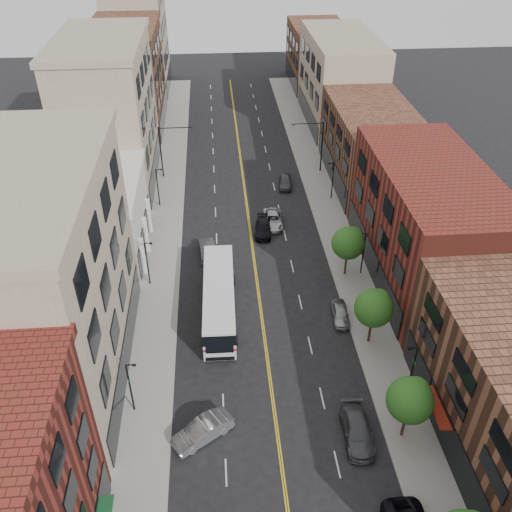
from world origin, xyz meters
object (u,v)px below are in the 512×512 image
object	(u,v)px
city_bus	(219,297)
car_lane_a	(263,228)
car_parked_mid	(357,430)
car_parked_far	(340,314)
car_lane_c	(285,182)
car_angle_b	(203,431)
car_lane_behind	(208,250)
car_lane_b	(273,219)

from	to	relation	value
city_bus	car_lane_a	size ratio (longest dim) A/B	2.83
car_parked_mid	car_lane_a	distance (m)	28.92
car_parked_far	city_bus	bearing A→B (deg)	175.09
car_lane_c	car_parked_mid	bearing A→B (deg)	-82.51
city_bus	car_lane_c	xyz separation A→B (m)	(9.47, 24.85, -1.25)
car_lane_a	car_lane_c	size ratio (longest dim) A/B	1.11
city_bus	car_angle_b	bearing A→B (deg)	-95.50
car_lane_behind	car_lane_b	size ratio (longest dim) A/B	0.93
car_lane_behind	car_lane_c	size ratio (longest dim) A/B	1.11
city_bus	car_lane_c	bearing A→B (deg)	70.26
car_lane_behind	car_parked_mid	bearing A→B (deg)	109.44
car_parked_mid	car_lane_behind	xyz separation A→B (m)	(-10.94, 24.55, 0.03)
car_parked_mid	city_bus	bearing A→B (deg)	125.43
car_angle_b	car_lane_a	distance (m)	28.59
car_lane_b	car_lane_c	world-z (taller)	car_lane_c
car_parked_mid	car_lane_a	xyz separation A→B (m)	(-4.41, 28.59, -0.06)
city_bus	car_lane_a	distance (m)	14.79
city_bus	car_angle_b	world-z (taller)	city_bus
car_parked_mid	car_parked_far	bearing A→B (deg)	85.40
car_lane_behind	car_lane_b	bearing A→B (deg)	-148.09
city_bus	car_parked_mid	size ratio (longest dim) A/B	2.59
car_lane_behind	car_lane_c	bearing A→B (deg)	-129.28
city_bus	car_parked_far	xyz separation A→B (m)	(11.37, -1.82, -1.32)
car_angle_b	car_lane_c	xyz separation A→B (m)	(11.10, 38.87, -0.07)
car_lane_c	car_lane_behind	bearing A→B (deg)	-117.81
car_lane_b	car_parked_far	bearing A→B (deg)	-72.24
car_angle_b	car_lane_a	size ratio (longest dim) A/B	1.02
car_lane_behind	car_lane_a	world-z (taller)	car_lane_behind
city_bus	car_lane_behind	distance (m)	9.78
car_parked_mid	car_lane_a	world-z (taller)	car_parked_mid
car_lane_behind	car_angle_b	bearing A→B (deg)	84.04
car_parked_far	car_lane_b	size ratio (longest dim) A/B	0.76
car_lane_behind	car_lane_b	xyz separation A→B (m)	(7.85, 5.80, -0.07)
city_bus	car_parked_mid	bearing A→B (deg)	-55.33
car_lane_b	city_bus	bearing A→B (deg)	-110.82
city_bus	car_lane_a	xyz separation A→B (m)	(5.47, 13.68, -1.29)
car_parked_far	car_lane_a	bearing A→B (deg)	115.01
car_angle_b	car_lane_a	world-z (taller)	car_angle_b
car_lane_a	car_lane_b	size ratio (longest dim) A/B	0.94
car_lane_b	car_parked_mid	bearing A→B (deg)	-81.28
car_angle_b	car_lane_behind	world-z (taller)	car_angle_b
car_angle_b	car_parked_far	xyz separation A→B (m)	(13.00, 12.20, -0.14)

